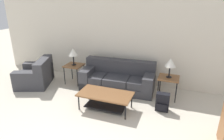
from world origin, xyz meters
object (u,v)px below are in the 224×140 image
Objects in this scene: couch at (118,79)px; side_table_right at (169,79)px; armchair at (36,75)px; coffee_table at (105,97)px; table_lamp_left at (73,52)px; side_table_left at (74,67)px; backpack at (162,102)px; table_lamp_right at (170,63)px.

couch reaches higher than side_table_right.
armchair reaches higher than side_table_right.
table_lamp_left reaches higher than coffee_table.
armchair is at bearing 167.11° from coffee_table.
armchair is 1.35m from table_lamp_left.
couch is at bearing 2.30° from side_table_left.
side_table_left is 0.45m from table_lamp_left.
backpack is (1.37, -0.76, -0.08)m from couch.
side_table_right is 1.31× the size of backpack.
side_table_right is 0.45m from table_lamp_right.
table_lamp_right is at bearing 0.00° from table_lamp_left.
table_lamp_right reaches higher than couch.
backpack is (2.77, -0.70, -0.31)m from side_table_left.
couch is at bearing 2.30° from table_lamp_left.
armchair is at bearing -172.38° from side_table_right.
backpack reaches higher than coffee_table.
armchair is 2.59m from coffee_table.
table_lamp_right is 1.04m from backpack.
backpack is (1.29, 0.39, -0.09)m from coffee_table.
armchair is 2.59× the size of table_lamp_left.
side_table_left is (-1.48, 1.09, 0.22)m from coffee_table.
side_table_right is at bearing -2.29° from couch.
side_table_right is at bearing -0.00° from table_lamp_left.
couch is 1.66× the size of coffee_table.
coffee_table is 1.85m from side_table_left.
backpack is (2.77, -0.70, -0.76)m from table_lamp_left.
table_lamp_left is (1.05, 0.52, 0.69)m from armchair.
side_table_left is 1.31× the size of backpack.
coffee_table is 1.96m from table_lamp_left.
side_table_right is at bearing 86.41° from backpack.
table_lamp_right reaches higher than side_table_right.
couch is 4.76× the size of backpack.
coffee_table is at bearing -12.89° from armchair.
side_table_right is (2.81, 0.00, 0.00)m from side_table_left.
side_table_left is 2.85m from table_lamp_right.
side_table_left is (-1.40, -0.06, 0.23)m from couch.
table_lamp_right is at bearing 0.00° from side_table_left.
side_table_right is 1.14× the size of table_lamp_left.
table_lamp_left is (-1.40, -0.06, 0.68)m from couch.
coffee_table is at bearing -36.50° from side_table_left.
table_lamp_left is at bearing 116.57° from side_table_left.
couch is 1.56m from backpack.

